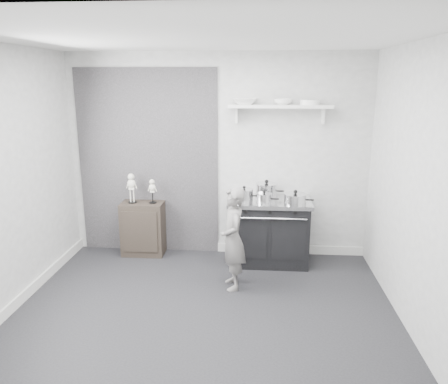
{
  "coord_description": "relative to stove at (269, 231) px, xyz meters",
  "views": [
    {
      "loc": [
        0.53,
        -3.94,
        2.35
      ],
      "look_at": [
        0.15,
        0.95,
        1.08
      ],
      "focal_mm": 35.0,
      "sensor_mm": 36.0,
      "label": 1
    }
  ],
  "objects": [
    {
      "name": "ground",
      "position": [
        -0.69,
        -1.48,
        -0.43
      ],
      "size": [
        4.0,
        4.0,
        0.0
      ],
      "primitive_type": "plane",
      "color": "black",
      "rests_on": "ground"
    },
    {
      "name": "room_shell",
      "position": [
        -0.78,
        -1.33,
        1.21
      ],
      "size": [
        4.02,
        3.62,
        2.71
      ],
      "color": "#A5A5A3",
      "rests_on": "ground"
    },
    {
      "name": "wall_shelf",
      "position": [
        0.11,
        0.2,
        1.58
      ],
      "size": [
        1.3,
        0.26,
        0.24
      ],
      "color": "silver",
      "rests_on": "room_shell"
    },
    {
      "name": "stove",
      "position": [
        0.0,
        0.0,
        0.0
      ],
      "size": [
        1.06,
        0.66,
        0.85
      ],
      "color": "black",
      "rests_on": "ground"
    },
    {
      "name": "side_cabinet",
      "position": [
        -1.71,
        0.13,
        -0.06
      ],
      "size": [
        0.56,
        0.33,
        0.73
      ],
      "primitive_type": "cube",
      "color": "black",
      "rests_on": "ground"
    },
    {
      "name": "child",
      "position": [
        -0.42,
        -0.77,
        0.16
      ],
      "size": [
        0.38,
        0.49,
        1.19
      ],
      "primitive_type": "imported",
      "rotation": [
        0.0,
        0.0,
        -1.34
      ],
      "color": "slate",
      "rests_on": "ground"
    },
    {
      "name": "pot_front_left",
      "position": [
        -0.32,
        -0.1,
        0.5
      ],
      "size": [
        0.31,
        0.23,
        0.2
      ],
      "color": "silver",
      "rests_on": "stove"
    },
    {
      "name": "pot_back_left",
      "position": [
        -0.04,
        0.12,
        0.52
      ],
      "size": [
        0.37,
        0.29,
        0.23
      ],
      "color": "silver",
      "rests_on": "stove"
    },
    {
      "name": "pot_front_right",
      "position": [
        0.31,
        -0.19,
        0.49
      ],
      "size": [
        0.37,
        0.28,
        0.18
      ],
      "color": "silver",
      "rests_on": "stove"
    },
    {
      "name": "pot_front_center",
      "position": [
        -0.07,
        -0.16,
        0.49
      ],
      "size": [
        0.28,
        0.19,
        0.16
      ],
      "color": "silver",
      "rests_on": "stove"
    },
    {
      "name": "skeleton_full",
      "position": [
        -1.84,
        0.13,
        0.54
      ],
      "size": [
        0.13,
        0.08,
        0.46
      ],
      "primitive_type": null,
      "color": "beige",
      "rests_on": "side_cabinet"
    },
    {
      "name": "skeleton_torso",
      "position": [
        -1.56,
        0.13,
        0.49
      ],
      "size": [
        0.11,
        0.07,
        0.38
      ],
      "primitive_type": null,
      "color": "beige",
      "rests_on": "side_cabinet"
    },
    {
      "name": "bowl_large",
      "position": [
        -0.34,
        0.19,
        1.65
      ],
      "size": [
        0.32,
        0.32,
        0.08
      ],
      "primitive_type": "imported",
      "color": "white",
      "rests_on": "wall_shelf"
    },
    {
      "name": "bowl_small",
      "position": [
        0.14,
        0.19,
        1.65
      ],
      "size": [
        0.23,
        0.23,
        0.07
      ],
      "primitive_type": "imported",
      "color": "white",
      "rests_on": "wall_shelf"
    },
    {
      "name": "plate_stack",
      "position": [
        0.47,
        0.19,
        1.64
      ],
      "size": [
        0.25,
        0.25,
        0.06
      ],
      "primitive_type": "cylinder",
      "color": "white",
      "rests_on": "wall_shelf"
    }
  ]
}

